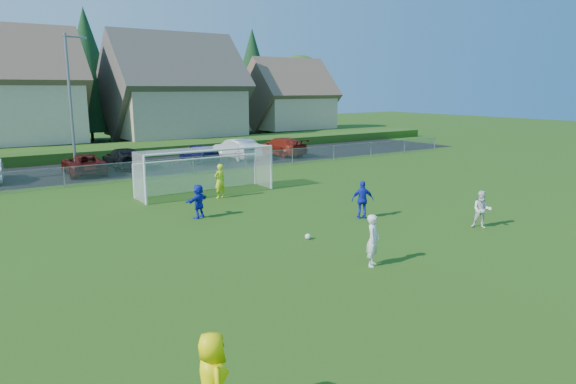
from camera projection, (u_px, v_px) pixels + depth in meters
name	position (u px, v px, depth m)	size (l,w,h in m)	color
ground	(441.00, 283.00, 15.11)	(160.00, 160.00, 0.00)	#193D0C
asphalt_lot	(137.00, 167.00, 37.33)	(60.00, 60.00, 0.00)	black
grass_embankment	(108.00, 151.00, 43.32)	(70.00, 6.00, 0.80)	#1E420F
soccer_ball	(308.00, 237.00, 19.46)	(0.22, 0.22, 0.22)	white
referee	(212.00, 381.00, 8.52)	(0.84, 0.55, 1.72)	#FFE905
player_white_a	(373.00, 240.00, 16.44)	(0.62, 0.41, 1.70)	white
player_white_b	(482.00, 210.00, 20.91)	(0.75, 0.58, 1.54)	white
player_blue_a	(363.00, 200.00, 22.45)	(0.98, 0.41, 1.67)	#1423BD
player_blue_b	(199.00, 201.00, 22.56)	(1.39, 0.44, 1.50)	#1423BD
goalkeeper	(220.00, 181.00, 26.66)	(0.65, 0.43, 1.78)	#CAE81B
car_c	(84.00, 164.00, 34.02)	(2.27, 4.93, 1.37)	#4D0A08
car_d	(123.00, 158.00, 36.58)	(2.02, 4.96, 1.44)	black
car_e	(199.00, 153.00, 39.57)	(1.72, 4.26, 1.45)	#15164C
car_f	(237.00, 149.00, 41.33)	(1.73, 4.96, 1.64)	silver
car_g	(281.00, 147.00, 43.40)	(2.14, 5.27, 1.53)	maroon
soccer_goal	(204.00, 163.00, 27.76)	(7.42, 1.90, 2.50)	white
chainlink_fence	(164.00, 168.00, 32.76)	(52.06, 0.06, 1.20)	gray
streetlight	(71.00, 101.00, 32.69)	(1.38, 0.18, 9.00)	slate
houses_row	(102.00, 70.00, 49.06)	(53.90, 11.45, 13.27)	tan
tree_row	(77.00, 75.00, 53.70)	(65.98, 12.36, 13.80)	#382616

